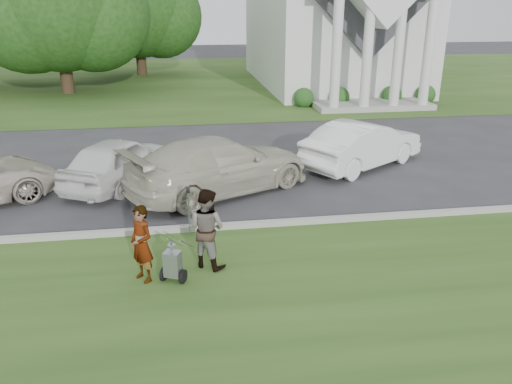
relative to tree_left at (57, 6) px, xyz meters
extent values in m
plane|color=#333335|center=(8.01, -21.99, -5.11)|extent=(120.00, 120.00, 0.00)
cube|color=#294718|center=(8.01, -24.99, -5.11)|extent=(80.00, 7.00, 0.01)
cube|color=#294718|center=(8.01, 5.01, -5.11)|extent=(80.00, 30.00, 0.01)
cube|color=#9E9E93|center=(8.01, -21.44, -5.04)|extent=(80.00, 0.18, 0.15)
cube|color=white|center=(17.01, 2.01, -1.61)|extent=(9.00, 16.00, 7.00)
cube|color=#9E9E93|center=(17.01, -7.19, -4.96)|extent=(6.20, 2.60, 0.30)
cylinder|color=white|center=(14.61, -8.19, -2.11)|extent=(0.50, 0.50, 6.00)
cylinder|color=white|center=(16.21, -8.19, -2.11)|extent=(0.50, 0.50, 6.00)
cylinder|color=white|center=(17.81, -8.19, -2.11)|extent=(0.50, 0.50, 6.00)
cylinder|color=white|center=(19.41, -8.19, -2.11)|extent=(0.50, 0.50, 6.00)
sphere|color=#1E4C19|center=(13.51, -6.29, -4.66)|extent=(1.10, 1.10, 1.10)
sphere|color=#1E4C19|center=(15.51, -6.29, -4.66)|extent=(1.10, 1.10, 1.10)
sphere|color=#1E4C19|center=(18.51, -6.29, -4.66)|extent=(1.10, 1.10, 1.10)
sphere|color=#1E4C19|center=(20.51, -6.29, -4.66)|extent=(1.10, 1.10, 1.10)
cylinder|color=#332316|center=(0.01, 0.01, -3.51)|extent=(0.76, 0.76, 3.20)
sphere|color=#1D3E13|center=(1.90, 0.31, -0.44)|extent=(6.89, 6.89, 6.89)
sphere|color=#1D3E13|center=(-1.67, -0.29, -0.23)|extent=(7.22, 7.22, 7.22)
sphere|color=#1D3E13|center=(-3.92, 3.31, 0.10)|extent=(7.54, 7.54, 7.54)
cylinder|color=#332316|center=(4.01, 8.01, -3.61)|extent=(0.76, 0.76, 3.00)
sphere|color=#1D3E13|center=(4.01, 8.01, -0.02)|extent=(7.60, 7.60, 7.60)
sphere|color=#1D3E13|center=(5.72, 8.31, -0.78)|extent=(6.23, 6.23, 6.23)
sphere|color=#1D3E13|center=(2.49, 7.71, -0.59)|extent=(6.54, 6.54, 6.54)
cylinder|color=black|center=(6.43, -23.69, -4.97)|extent=(0.17, 0.29, 0.29)
cylinder|color=black|center=(6.81, -23.85, -4.97)|extent=(0.17, 0.29, 0.29)
cylinder|color=#2D2D33|center=(6.62, -23.77, -4.97)|extent=(0.45, 0.22, 0.03)
cube|color=gray|center=(6.62, -23.77, -4.71)|extent=(0.39, 0.36, 0.52)
cone|color=gray|center=(6.62, -23.77, -4.36)|extent=(0.21, 0.21, 0.15)
cylinder|color=#2D2D33|center=(6.62, -23.77, -4.28)|extent=(0.04, 0.04, 0.06)
cylinder|color=gray|center=(6.68, -23.30, -4.47)|extent=(0.30, 0.65, 0.50)
cylinder|color=gray|center=(6.92, -23.40, -4.47)|extent=(0.30, 0.65, 0.50)
cylinder|color=gray|center=(6.93, -23.04, -4.23)|extent=(0.29, 0.14, 0.03)
imported|color=#999999|center=(6.04, -23.62, -4.32)|extent=(0.66, 0.69, 1.59)
imported|color=#999999|center=(7.34, -23.22, -4.25)|extent=(1.06, 1.03, 1.72)
cylinder|color=gray|center=(7.00, -21.66, -4.56)|extent=(0.04, 0.04, 1.11)
cube|color=#2D2D33|center=(7.00, -21.66, -3.93)|extent=(0.09, 0.06, 0.17)
cylinder|color=gray|center=(7.00, -21.66, -3.84)|extent=(0.08, 0.08, 0.03)
imported|color=white|center=(4.96, -17.62, -4.37)|extent=(3.51, 4.64, 1.47)
imported|color=beige|center=(7.96, -18.76, -4.30)|extent=(6.03, 4.66, 1.63)
imported|color=white|center=(12.94, -17.03, -4.33)|extent=(4.87, 3.96, 1.56)
camera|label=1|loc=(6.97, -32.65, 0.12)|focal=35.00mm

